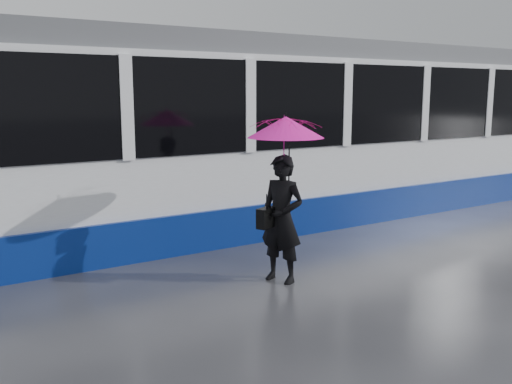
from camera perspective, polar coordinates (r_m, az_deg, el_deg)
ground at (r=7.99m, az=1.38°, el=-7.63°), size 90.00×90.00×0.00m
rails at (r=10.07m, az=-6.68°, el=-3.94°), size 34.00×1.51×0.02m
tram at (r=11.44m, az=6.76°, el=5.97°), size 26.00×2.56×3.35m
woman at (r=7.27m, az=2.59°, el=-2.71°), size 0.59×0.70×1.64m
umbrella at (r=7.15m, az=2.98°, el=5.00°), size 1.26×1.26×1.11m
handbag at (r=7.15m, az=1.06°, el=-2.58°), size 0.32×0.23×0.43m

